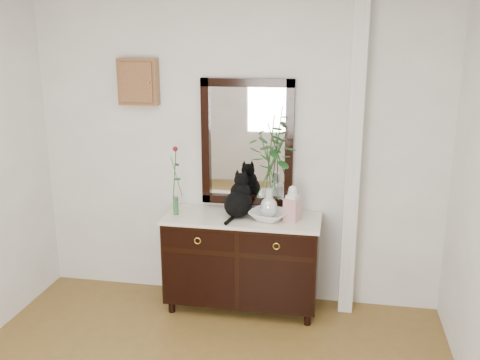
% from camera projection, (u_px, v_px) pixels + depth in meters
% --- Properties ---
extents(wall_back, '(3.60, 0.04, 2.70)m').
position_uv_depth(wall_back, '(236.00, 152.00, 4.66)').
color(wall_back, white).
rests_on(wall_back, ground).
extents(pilaster, '(0.12, 0.20, 2.70)m').
position_uv_depth(pilaster, '(353.00, 159.00, 4.40)').
color(pilaster, white).
rests_on(pilaster, ground).
extents(sideboard, '(1.33, 0.52, 0.82)m').
position_uv_depth(sideboard, '(242.00, 258.00, 4.63)').
color(sideboard, black).
rests_on(sideboard, ground).
extents(wall_mirror, '(0.80, 0.06, 1.10)m').
position_uv_depth(wall_mirror, '(247.00, 143.00, 4.60)').
color(wall_mirror, black).
rests_on(wall_mirror, wall_back).
extents(key_cabinet, '(0.35, 0.10, 0.40)m').
position_uv_depth(key_cabinet, '(138.00, 82.00, 4.61)').
color(key_cabinet, brown).
rests_on(key_cabinet, wall_back).
extents(cat, '(0.31, 0.36, 0.37)m').
position_uv_depth(cat, '(238.00, 195.00, 4.49)').
color(cat, black).
rests_on(cat, sideboard).
extents(lotus_bowl, '(0.39, 0.39, 0.08)m').
position_uv_depth(lotus_bowl, '(269.00, 215.00, 4.45)').
color(lotus_bowl, white).
rests_on(lotus_bowl, sideboard).
extents(vase_branches, '(0.42, 0.42, 0.87)m').
position_uv_depth(vase_branches, '(269.00, 167.00, 4.34)').
color(vase_branches, silver).
rests_on(vase_branches, lotus_bowl).
extents(bud_vase_rose, '(0.08, 0.08, 0.61)m').
position_uv_depth(bud_vase_rose, '(175.00, 180.00, 4.51)').
color(bud_vase_rose, '#316439').
rests_on(bud_vase_rose, sideboard).
extents(ginger_jar, '(0.15, 0.15, 0.31)m').
position_uv_depth(ginger_jar, '(292.00, 203.00, 4.40)').
color(ginger_jar, white).
rests_on(ginger_jar, sideboard).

